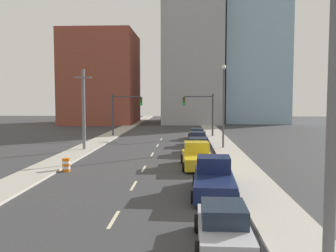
% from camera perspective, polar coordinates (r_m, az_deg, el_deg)
% --- Properties ---
extents(sidewalk_left, '(2.62, 97.00, 0.15)m').
position_cam_1_polar(sidewalk_left, '(56.49, -7.88, -0.99)').
color(sidewalk_left, '#ADA89E').
rests_on(sidewalk_left, ground).
extents(sidewalk_right, '(2.62, 97.00, 0.15)m').
position_cam_1_polar(sidewalk_right, '(55.68, 6.98, -1.06)').
color(sidewalk_right, '#ADA89E').
rests_on(sidewalk_right, ground).
extents(lane_stripe_at_9m, '(0.16, 2.40, 0.01)m').
position_cam_1_polar(lane_stripe_at_9m, '(16.97, -8.28, -13.89)').
color(lane_stripe_at_9m, beige).
rests_on(lane_stripe_at_9m, ground).
extents(lane_stripe_at_15m, '(0.16, 2.40, 0.01)m').
position_cam_1_polar(lane_stripe_at_15m, '(22.94, -5.25, -9.02)').
color(lane_stripe_at_15m, beige).
rests_on(lane_stripe_at_15m, ground).
extents(lane_stripe_at_21m, '(0.16, 2.40, 0.01)m').
position_cam_1_polar(lane_stripe_at_21m, '(28.13, -3.73, -6.51)').
color(lane_stripe_at_21m, beige).
rests_on(lane_stripe_at_21m, ground).
extents(lane_stripe_at_28m, '(0.16, 2.40, 0.01)m').
position_cam_1_polar(lane_stripe_at_28m, '(35.08, -2.42, -4.34)').
color(lane_stripe_at_28m, beige).
rests_on(lane_stripe_at_28m, ground).
extents(lane_stripe_at_34m, '(0.16, 2.40, 0.01)m').
position_cam_1_polar(lane_stripe_at_34m, '(41.58, -1.61, -2.97)').
color(lane_stripe_at_34m, beige).
rests_on(lane_stripe_at_34m, ground).
extents(lane_stripe_at_40m, '(0.16, 2.40, 0.01)m').
position_cam_1_polar(lane_stripe_at_40m, '(47.68, -1.05, -2.03)').
color(lane_stripe_at_40m, beige).
rests_on(lane_stripe_at_40m, ground).
extents(building_brick_left, '(14.00, 16.00, 18.42)m').
position_cam_1_polar(building_brick_left, '(78.67, -10.08, 7.14)').
color(building_brick_left, brown).
rests_on(building_brick_left, ground).
extents(building_office_center, '(12.00, 20.00, 30.43)m').
position_cam_1_polar(building_office_center, '(81.25, 3.67, 11.35)').
color(building_office_center, '#99999E').
rests_on(building_office_center, ground).
extents(building_glass_right, '(13.00, 20.00, 36.36)m').
position_cam_1_polar(building_glass_right, '(86.82, 12.61, 12.78)').
color(building_glass_right, '#8CADC6').
rests_on(building_glass_right, ground).
extents(traffic_signal_left, '(4.16, 0.35, 5.84)m').
position_cam_1_polar(traffic_signal_left, '(51.10, -7.09, 2.62)').
color(traffic_signal_left, '#38383D').
rests_on(traffic_signal_left, ground).
extents(traffic_signal_right, '(4.16, 0.35, 5.84)m').
position_cam_1_polar(traffic_signal_right, '(50.41, 5.47, 2.61)').
color(traffic_signal_right, '#38383D').
rests_on(traffic_signal_right, ground).
extents(utility_pole_right_near, '(1.60, 0.32, 9.29)m').
position_cam_1_polar(utility_pole_right_near, '(11.00, 23.81, 1.18)').
color(utility_pole_right_near, slate).
rests_on(utility_pole_right_near, ground).
extents(utility_pole_left_mid, '(1.60, 0.32, 8.10)m').
position_cam_1_polar(utility_pole_left_mid, '(38.17, -12.74, 2.54)').
color(utility_pole_left_mid, slate).
rests_on(utility_pole_left_mid, ground).
extents(traffic_barrel, '(0.56, 0.56, 0.95)m').
position_cam_1_polar(traffic_barrel, '(28.00, -15.25, -5.73)').
color(traffic_barrel, orange).
rests_on(traffic_barrel, ground).
extents(street_lamp, '(0.44, 0.44, 8.62)m').
position_cam_1_polar(street_lamp, '(38.75, 8.47, 3.83)').
color(street_lamp, '#4C4C51').
rests_on(street_lamp, ground).
extents(sedan_silver, '(2.11, 4.50, 1.53)m').
position_cam_1_polar(sedan_silver, '(13.94, 8.45, -15.00)').
color(sedan_silver, '#B2B2BC').
rests_on(sedan_silver, ground).
extents(pickup_truck_navy, '(2.61, 6.25, 1.95)m').
position_cam_1_polar(pickup_truck_navy, '(21.09, 6.98, -8.03)').
color(pickup_truck_navy, '#141E47').
rests_on(pickup_truck_navy, ground).
extents(pickup_truck_yellow, '(2.59, 5.70, 1.86)m').
position_cam_1_polar(pickup_truck_yellow, '(28.76, 4.46, -4.73)').
color(pickup_truck_yellow, gold).
rests_on(pickup_truck_yellow, ground).
extents(sedan_red, '(2.25, 4.56, 1.51)m').
position_cam_1_polar(sedan_red, '(35.59, 4.49, -3.11)').
color(sedan_red, red).
rests_on(sedan_red, ground).
extents(sedan_blue, '(2.33, 4.58, 1.53)m').
position_cam_1_polar(sedan_blue, '(41.58, 4.58, -2.01)').
color(sedan_blue, navy).
rests_on(sedan_blue, ground).
extents(sedan_brown, '(2.16, 4.39, 1.37)m').
position_cam_1_polar(sedan_brown, '(47.95, 4.41, -1.25)').
color(sedan_brown, brown).
rests_on(sedan_brown, ground).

